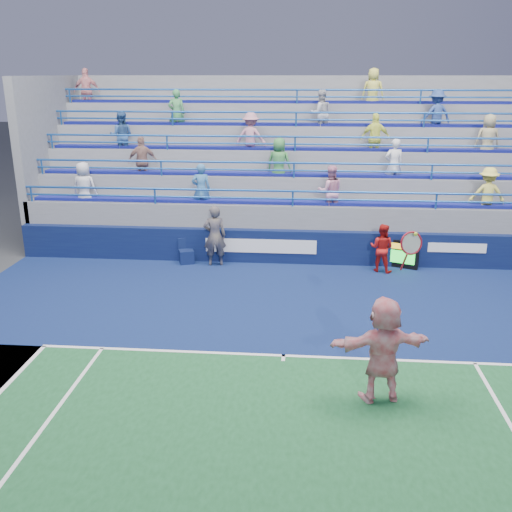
# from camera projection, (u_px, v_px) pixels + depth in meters

# --- Properties ---
(ground) EXTENTS (120.00, 120.00, 0.00)m
(ground) POSITION_uv_depth(u_px,v_px,m) (284.00, 356.00, 12.53)
(ground) COLOR #333538
(sponsor_wall) EXTENTS (18.00, 0.32, 1.10)m
(sponsor_wall) POSITION_uv_depth(u_px,v_px,m) (292.00, 247.00, 18.53)
(sponsor_wall) COLOR #0B123D
(sponsor_wall) RESTS_ON ground
(bleacher_stand) EXTENTS (18.00, 5.60, 6.13)m
(bleacher_stand) POSITION_uv_depth(u_px,v_px,m) (295.00, 193.00, 21.80)
(bleacher_stand) COLOR slate
(bleacher_stand) RESTS_ON ground
(serve_speed_board) EXTENTS (1.27, 0.64, 0.91)m
(serve_speed_board) POSITION_uv_depth(u_px,v_px,m) (398.00, 254.00, 18.14)
(serve_speed_board) COLOR black
(serve_speed_board) RESTS_ON ground
(judge_chair) EXTENTS (0.58, 0.59, 0.81)m
(judge_chair) POSITION_uv_depth(u_px,v_px,m) (186.00, 256.00, 18.61)
(judge_chair) COLOR #0D1942
(judge_chair) RESTS_ON ground
(tennis_player) EXTENTS (2.02, 1.02, 3.33)m
(tennis_player) POSITION_uv_depth(u_px,v_px,m) (383.00, 350.00, 10.59)
(tennis_player) COLOR white
(tennis_player) RESTS_ON ground
(line_judge) EXTENTS (0.80, 0.60, 1.97)m
(line_judge) POSITION_uv_depth(u_px,v_px,m) (215.00, 236.00, 18.18)
(line_judge) COLOR #141839
(line_judge) RESTS_ON ground
(ball_girl) EXTENTS (0.91, 0.82, 1.53)m
(ball_girl) POSITION_uv_depth(u_px,v_px,m) (382.00, 248.00, 17.68)
(ball_girl) COLOR #B11614
(ball_girl) RESTS_ON ground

